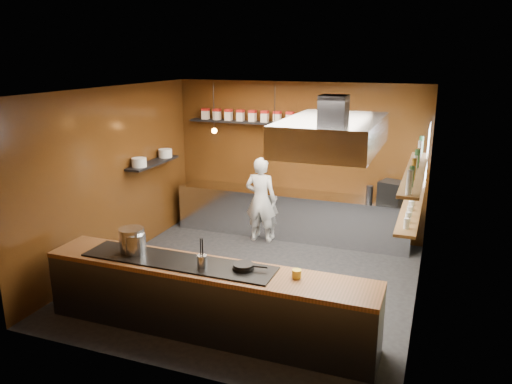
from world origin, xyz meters
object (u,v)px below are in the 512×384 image
at_px(stockpot_small, 135,244).
at_px(chef, 261,200).
at_px(extractor_hood, 333,133).
at_px(stockpot_large, 132,240).
at_px(espresso_machine, 392,193).

height_order(stockpot_small, chef, chef).
bearing_deg(extractor_hood, stockpot_large, -154.62).
height_order(stockpot_small, espresso_machine, espresso_machine).
relative_size(stockpot_large, espresso_machine, 0.82).
distance_m(stockpot_small, chef, 3.39).
distance_m(extractor_hood, espresso_machine, 2.92).
bearing_deg(extractor_hood, chef, 129.62).
bearing_deg(stockpot_small, stockpot_large, 154.00).
bearing_deg(extractor_hood, espresso_machine, 76.43).
bearing_deg(chef, stockpot_large, 76.54).
xyz_separation_m(extractor_hood, espresso_machine, (0.60, 2.49, -1.40)).
relative_size(extractor_hood, chef, 1.21).
distance_m(stockpot_small, espresso_machine, 4.71).
distance_m(stockpot_large, chef, 3.37).
bearing_deg(stockpot_small, chef, 80.35).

